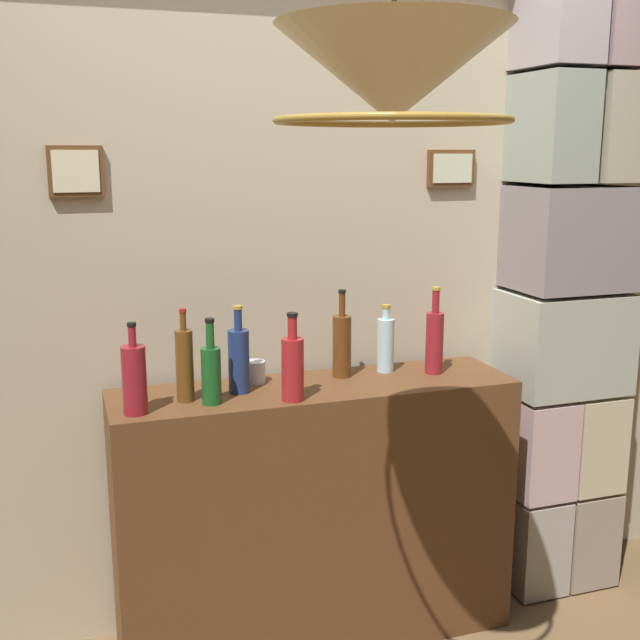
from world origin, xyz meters
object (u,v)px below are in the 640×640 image
object	(u,v)px
liquor_bottle_tequila	(293,366)
liquor_bottle_scotch	(134,379)
liquor_bottle_sherry	(435,340)
liquor_bottle_brandy	(185,364)
glass_tumbler_rocks	(255,372)
liquor_bottle_vodka	(211,372)
liquor_bottle_port	(239,359)
liquor_bottle_mezcal	(386,344)
pendant_lamp	(393,77)
liquor_bottle_rum	(342,344)

from	to	relation	value
liquor_bottle_tequila	liquor_bottle_scotch	bearing A→B (deg)	177.03
liquor_bottle_sherry	liquor_bottle_brandy	bearing A→B (deg)	-177.36
liquor_bottle_scotch	glass_tumbler_rocks	world-z (taller)	liquor_bottle_scotch
liquor_bottle_sherry	liquor_bottle_vodka	size ratio (longest dim) A/B	1.14
liquor_bottle_port	liquor_bottle_mezcal	bearing A→B (deg)	8.12
pendant_lamp	liquor_bottle_scotch	bearing A→B (deg)	124.17
liquor_bottle_mezcal	liquor_bottle_brandy	bearing A→B (deg)	-171.06
liquor_bottle_port	liquor_bottle_brandy	distance (m)	0.20
pendant_lamp	liquor_bottle_port	bearing A→B (deg)	100.41
liquor_bottle_vodka	liquor_bottle_scotch	bearing A→B (deg)	-174.46
liquor_bottle_rum	liquor_bottle_tequila	distance (m)	0.33
liquor_bottle_vodka	pendant_lamp	world-z (taller)	pendant_lamp
pendant_lamp	liquor_bottle_mezcal	bearing A→B (deg)	66.87
liquor_bottle_sherry	pendant_lamp	world-z (taller)	pendant_lamp
liquor_bottle_mezcal	pendant_lamp	size ratio (longest dim) A/B	0.45
liquor_bottle_scotch	liquor_bottle_tequila	xyz separation A→B (m)	(0.51, -0.03, 0.00)
glass_tumbler_rocks	liquor_bottle_sherry	bearing A→B (deg)	-7.68
liquor_bottle_tequila	pendant_lamp	distance (m)	1.14
liquor_bottle_tequila	liquor_bottle_brandy	size ratio (longest dim) A/B	0.95
liquor_bottle_brandy	liquor_bottle_vodka	bearing A→B (deg)	-35.46
liquor_bottle_sherry	liquor_bottle_tequila	bearing A→B (deg)	-165.96
liquor_bottle_rum	glass_tumbler_rocks	distance (m)	0.33
liquor_bottle_brandy	glass_tumbler_rocks	bearing A→B (deg)	26.17
liquor_bottle_scotch	liquor_bottle_rum	distance (m)	0.79
pendant_lamp	liquor_bottle_rum	bearing A→B (deg)	76.16
glass_tumbler_rocks	pendant_lamp	world-z (taller)	pendant_lamp
liquor_bottle_scotch	liquor_bottle_port	world-z (taller)	liquor_bottle_port
liquor_bottle_sherry	liquor_bottle_rum	distance (m)	0.35
liquor_bottle_scotch	liquor_bottle_tequila	distance (m)	0.52
liquor_bottle_rum	liquor_bottle_brandy	bearing A→B (deg)	-169.69
liquor_bottle_rum	liquor_bottle_vodka	xyz separation A→B (m)	(-0.52, -0.16, -0.02)
liquor_bottle_rum	liquor_bottle_vodka	size ratio (longest dim) A/B	1.13
liquor_bottle_sherry	liquor_bottle_vodka	xyz separation A→B (m)	(-0.86, -0.10, -0.02)
liquor_bottle_mezcal	liquor_bottle_sherry	bearing A→B (deg)	-25.54
liquor_bottle_sherry	liquor_bottle_rum	world-z (taller)	liquor_bottle_sherry
liquor_bottle_scotch	liquor_bottle_rum	world-z (taller)	liquor_bottle_rum
liquor_bottle_port	liquor_bottle_brandy	size ratio (longest dim) A/B	0.97
liquor_bottle_rum	glass_tumbler_rocks	size ratio (longest dim) A/B	4.09
liquor_bottle_rum	liquor_bottle_brandy	distance (m)	0.61
liquor_bottle_tequila	glass_tumbler_rocks	distance (m)	0.26
liquor_bottle_scotch	liquor_bottle_port	size ratio (longest dim) A/B	0.97
liquor_bottle_tequila	liquor_bottle_sherry	bearing A→B (deg)	14.04
liquor_bottle_vodka	glass_tumbler_rocks	distance (m)	0.28
liquor_bottle_scotch	liquor_bottle_rum	bearing A→B (deg)	13.76
liquor_bottle_scotch	liquor_bottle_mezcal	bearing A→B (deg)	12.01
liquor_bottle_mezcal	glass_tumbler_rocks	distance (m)	0.51
liquor_bottle_tequila	liquor_bottle_brandy	bearing A→B (deg)	162.76
liquor_bottle_mezcal	pendant_lamp	xyz separation A→B (m)	(-0.42, -0.98, 0.87)
liquor_bottle_vodka	pendant_lamp	xyz separation A→B (m)	(0.28, -0.80, 0.87)
liquor_bottle_rum	liquor_bottle_sherry	bearing A→B (deg)	-10.64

